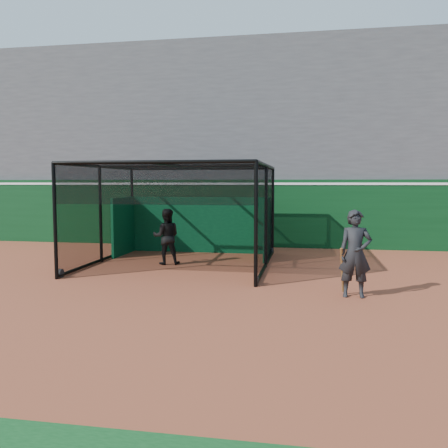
# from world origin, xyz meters

# --- Properties ---
(ground) EXTENTS (120.00, 120.00, 0.00)m
(ground) POSITION_xyz_m (0.00, 0.00, 0.00)
(ground) COLOR brown
(ground) RESTS_ON ground
(outfield_wall) EXTENTS (50.00, 0.50, 2.50)m
(outfield_wall) POSITION_xyz_m (0.00, 8.50, 1.29)
(outfield_wall) COLOR #093415
(outfield_wall) RESTS_ON ground
(grandstand) EXTENTS (50.00, 7.85, 8.95)m
(grandstand) POSITION_xyz_m (0.00, 12.27, 4.48)
(grandstand) COLOR #4C4C4F
(grandstand) RESTS_ON ground
(batting_cage) EXTENTS (5.06, 5.30, 2.87)m
(batting_cage) POSITION_xyz_m (-0.87, 4.16, 1.43)
(batting_cage) COLOR black
(batting_cage) RESTS_ON ground
(batter) EXTENTS (0.92, 0.80, 1.63)m
(batter) POSITION_xyz_m (-1.29, 4.12, 0.82)
(batter) COLOR black
(batter) RESTS_ON ground
(on_deck_player) EXTENTS (0.68, 0.46, 1.83)m
(on_deck_player) POSITION_xyz_m (3.76, 0.94, 0.91)
(on_deck_player) COLOR black
(on_deck_player) RESTS_ON ground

